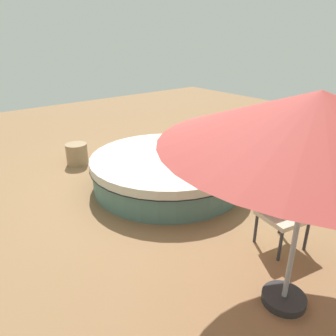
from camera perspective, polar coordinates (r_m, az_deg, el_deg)
The scene contains 9 objects.
ground_plane at distance 5.77m, azimuth 0.00°, elevation -3.04°, with size 16.00×16.00×0.00m, color olive.
round_bed at distance 5.65m, azimuth 0.00°, elevation -0.45°, with size 2.70×2.70×0.55m.
throw_pillow_0 at distance 5.36m, azimuth 8.11°, elevation 2.30°, with size 0.52×0.39×0.21m, color beige.
throw_pillow_1 at distance 5.83m, azimuth 7.66°, elevation 3.75°, with size 0.56×0.40×0.15m, color silver.
throw_pillow_2 at distance 6.18m, azimuth 4.51°, elevation 5.20°, with size 0.50×0.32×0.20m, color silver.
patio_chair at distance 4.25m, azimuth 19.02°, elevation -6.07°, with size 0.61×0.59×0.98m.
patio_umbrella at distance 2.82m, azimuth 24.92°, elevation 7.75°, with size 2.55×2.55×2.13m.
planter at distance 6.99m, azimuth 18.46°, elevation 5.90°, with size 0.69×0.69×1.04m.
side_table at distance 6.87m, azimuth -15.87°, elevation 2.39°, with size 0.43×0.43×0.44m, color #997A56.
Camera 1 is at (3.24, 4.04, 2.53)m, focal length 34.32 mm.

